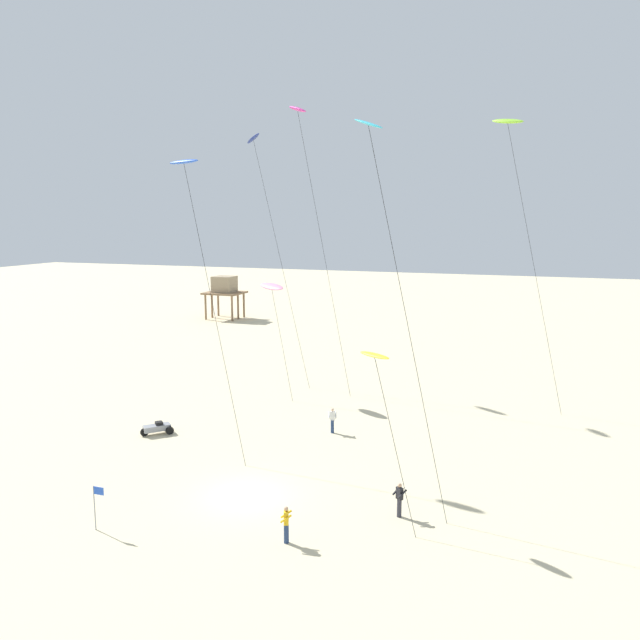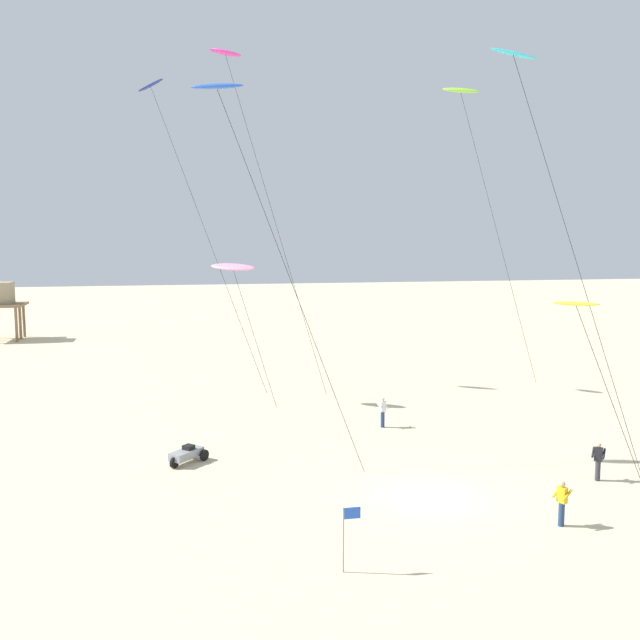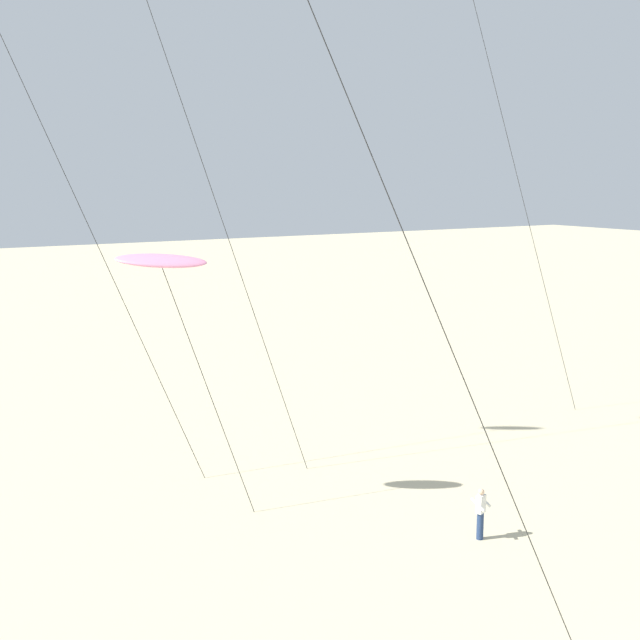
% 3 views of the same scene
% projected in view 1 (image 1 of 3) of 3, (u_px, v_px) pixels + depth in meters
% --- Properties ---
extents(ground_plane, '(260.00, 260.00, 0.00)m').
position_uv_depth(ground_plane, '(246.00, 496.00, 31.65)').
color(ground_plane, beige).
extents(kite_pink, '(3.96, 2.97, 8.94)m').
position_uv_depth(kite_pink, '(272.00, 287.00, 48.84)').
color(kite_pink, pink).
rests_on(kite_pink, ground).
extents(kite_magenta, '(7.28, 5.42, 23.28)m').
position_uv_depth(kite_magenta, '(298.00, 113.00, 51.52)').
color(kite_magenta, '#D8339E').
rests_on(kite_magenta, ground).
extents(kite_yellow, '(3.36, 2.44, 7.78)m').
position_uv_depth(kite_yellow, '(375.00, 359.00, 28.70)').
color(kite_yellow, yellow).
rests_on(kite_yellow, ground).
extents(kite_cyan, '(5.95, 4.32, 18.87)m').
position_uv_depth(kite_cyan, '(371.00, 137.00, 30.64)').
color(kite_cyan, '#33BFE0').
rests_on(kite_cyan, ground).
extents(kite_navy, '(8.25, 6.10, 21.27)m').
position_uv_depth(kite_navy, '(255.00, 144.00, 55.25)').
color(kite_navy, navy).
rests_on(kite_navy, ground).
extents(kite_blue, '(7.27, 4.94, 17.52)m').
position_uv_depth(kite_blue, '(185.00, 166.00, 38.57)').
color(kite_blue, blue).
rests_on(kite_blue, ground).
extents(kite_lime, '(6.19, 4.49, 21.32)m').
position_uv_depth(kite_lime, '(508.00, 124.00, 46.00)').
color(kite_lime, '#8CD833').
rests_on(kite_lime, ground).
extents(kite_flyer_nearest, '(0.66, 0.67, 1.67)m').
position_uv_depth(kite_flyer_nearest, '(286.00, 524.00, 26.93)').
color(kite_flyer_nearest, navy).
rests_on(kite_flyer_nearest, ground).
extents(kite_flyer_middle, '(0.73, 0.73, 1.67)m').
position_uv_depth(kite_flyer_middle, '(399.00, 499.00, 29.29)').
color(kite_flyer_middle, '#33333D').
rests_on(kite_flyer_middle, ground).
extents(kite_flyer_furthest, '(0.67, 0.66, 1.67)m').
position_uv_depth(kite_flyer_furthest, '(332.00, 420.00, 40.73)').
color(kite_flyer_furthest, navy).
rests_on(kite_flyer_furthest, ground).
extents(stilt_house, '(5.06, 4.46, 5.89)m').
position_uv_depth(stilt_house, '(224.00, 288.00, 86.30)').
color(stilt_house, '#846647').
rests_on(stilt_house, ground).
extents(beach_buggy, '(1.88, 1.93, 0.82)m').
position_uv_depth(beach_buggy, '(158.00, 428.00, 40.59)').
color(beach_buggy, gray).
rests_on(beach_buggy, ground).
extents(marker_flag, '(0.57, 0.05, 2.10)m').
position_uv_depth(marker_flag, '(97.00, 499.00, 27.93)').
color(marker_flag, gray).
rests_on(marker_flag, ground).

